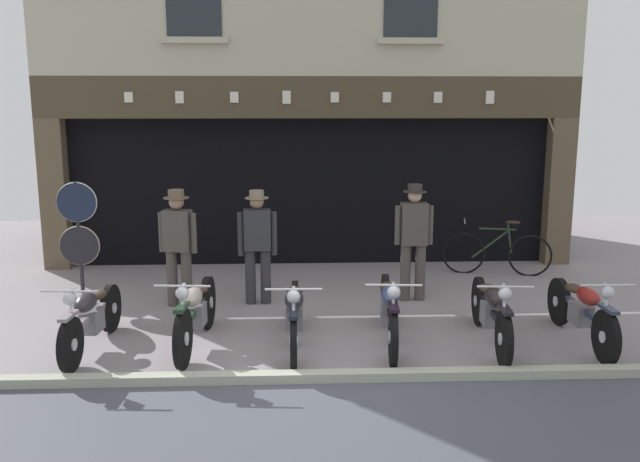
{
  "coord_description": "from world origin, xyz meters",
  "views": [
    {
      "loc": [
        -0.35,
        -6.55,
        2.89
      ],
      "look_at": [
        0.06,
        2.78,
        1.08
      ],
      "focal_mm": 37.77,
      "sensor_mm": 36.0,
      "label": 1
    }
  ],
  "objects_px": {
    "shopkeeper_center": "(257,242)",
    "motorcycle_center_left": "(294,313)",
    "salesman_left": "(178,242)",
    "motorcycle_center_right": "(491,311)",
    "motorcycle_center": "(389,309)",
    "motorcycle_right": "(582,310)",
    "salesman_right": "(414,237)",
    "advert_board_near": "(387,163)",
    "motorcycle_far_left": "(91,317)",
    "motorcycle_left": "(196,312)",
    "leaning_bicycle": "(497,252)",
    "tyre_sign_pole": "(78,226)"
  },
  "relations": [
    {
      "from": "motorcycle_right",
      "to": "shopkeeper_center",
      "type": "relative_size",
      "value": 1.2
    },
    {
      "from": "motorcycle_right",
      "to": "leaning_bicycle",
      "type": "relative_size",
      "value": 1.11
    },
    {
      "from": "shopkeeper_center",
      "to": "salesman_right",
      "type": "distance_m",
      "value": 2.26
    },
    {
      "from": "motorcycle_far_left",
      "to": "motorcycle_right",
      "type": "relative_size",
      "value": 0.97
    },
    {
      "from": "motorcycle_center_left",
      "to": "motorcycle_right",
      "type": "distance_m",
      "value": 3.47
    },
    {
      "from": "motorcycle_center",
      "to": "shopkeeper_center",
      "type": "bearing_deg",
      "value": -41.92
    },
    {
      "from": "tyre_sign_pole",
      "to": "leaning_bicycle",
      "type": "height_order",
      "value": "tyre_sign_pole"
    },
    {
      "from": "motorcycle_far_left",
      "to": "salesman_left",
      "type": "xyz_separation_m",
      "value": [
        0.75,
        1.72,
        0.53
      ]
    },
    {
      "from": "shopkeeper_center",
      "to": "motorcycle_center_left",
      "type": "bearing_deg",
      "value": 103.39
    },
    {
      "from": "salesman_left",
      "to": "leaning_bicycle",
      "type": "height_order",
      "value": "salesman_left"
    },
    {
      "from": "motorcycle_right",
      "to": "tyre_sign_pole",
      "type": "xyz_separation_m",
      "value": [
        -6.7,
        2.46,
        0.63
      ]
    },
    {
      "from": "motorcycle_far_left",
      "to": "tyre_sign_pole",
      "type": "relative_size",
      "value": 1.12
    },
    {
      "from": "motorcycle_center",
      "to": "leaning_bicycle",
      "type": "xyz_separation_m",
      "value": [
        2.3,
        3.22,
        -0.05
      ]
    },
    {
      "from": "motorcycle_far_left",
      "to": "salesman_left",
      "type": "distance_m",
      "value": 1.95
    },
    {
      "from": "motorcycle_center",
      "to": "motorcycle_center_right",
      "type": "bearing_deg",
      "value": -178.57
    },
    {
      "from": "tyre_sign_pole",
      "to": "leaning_bicycle",
      "type": "bearing_deg",
      "value": 7.15
    },
    {
      "from": "motorcycle_center_left",
      "to": "leaning_bicycle",
      "type": "height_order",
      "value": "leaning_bicycle"
    },
    {
      "from": "motorcycle_center_left",
      "to": "shopkeeper_center",
      "type": "bearing_deg",
      "value": -72.87
    },
    {
      "from": "motorcycle_center",
      "to": "shopkeeper_center",
      "type": "xyz_separation_m",
      "value": [
        -1.65,
        1.73,
        0.48
      ]
    },
    {
      "from": "salesman_right",
      "to": "motorcycle_center_left",
      "type": "bearing_deg",
      "value": 45.24
    },
    {
      "from": "motorcycle_right",
      "to": "salesman_right",
      "type": "distance_m",
      "value": 2.6
    },
    {
      "from": "motorcycle_right",
      "to": "salesman_right",
      "type": "relative_size",
      "value": 1.15
    },
    {
      "from": "motorcycle_far_left",
      "to": "motorcycle_right",
      "type": "xyz_separation_m",
      "value": [
        5.85,
        -0.0,
        0.0
      ]
    },
    {
      "from": "salesman_right",
      "to": "motorcycle_center_right",
      "type": "bearing_deg",
      "value": 106.86
    },
    {
      "from": "salesman_left",
      "to": "motorcycle_center_right",
      "type": "bearing_deg",
      "value": 169.52
    },
    {
      "from": "motorcycle_center_right",
      "to": "advert_board_near",
      "type": "xyz_separation_m",
      "value": [
        -0.66,
        4.32,
        1.38
      ]
    },
    {
      "from": "motorcycle_left",
      "to": "motorcycle_center_right",
      "type": "bearing_deg",
      "value": -176.5
    },
    {
      "from": "tyre_sign_pole",
      "to": "motorcycle_far_left",
      "type": "bearing_deg",
      "value": -70.86
    },
    {
      "from": "motorcycle_center_right",
      "to": "advert_board_near",
      "type": "relative_size",
      "value": 1.97
    },
    {
      "from": "motorcycle_center_right",
      "to": "motorcycle_center",
      "type": "bearing_deg",
      "value": 1.7
    },
    {
      "from": "motorcycle_left",
      "to": "motorcycle_center",
      "type": "relative_size",
      "value": 0.96
    },
    {
      "from": "motorcycle_right",
      "to": "advert_board_near",
      "type": "height_order",
      "value": "advert_board_near"
    },
    {
      "from": "salesman_right",
      "to": "advert_board_near",
      "type": "height_order",
      "value": "advert_board_near"
    },
    {
      "from": "motorcycle_right",
      "to": "salesman_right",
      "type": "xyz_separation_m",
      "value": [
        -1.72,
        1.87,
        0.54
      ]
    },
    {
      "from": "shopkeeper_center",
      "to": "motorcycle_center_right",
      "type": "bearing_deg",
      "value": 145.19
    },
    {
      "from": "motorcycle_center_left",
      "to": "motorcycle_right",
      "type": "bearing_deg",
      "value": -179.42
    },
    {
      "from": "motorcycle_center_right",
      "to": "tyre_sign_pole",
      "type": "relative_size",
      "value": 1.21
    },
    {
      "from": "tyre_sign_pole",
      "to": "salesman_right",
      "type": "bearing_deg",
      "value": -6.72
    },
    {
      "from": "motorcycle_far_left",
      "to": "salesman_left",
      "type": "relative_size",
      "value": 1.14
    },
    {
      "from": "motorcycle_center",
      "to": "shopkeeper_center",
      "type": "distance_m",
      "value": 2.44
    },
    {
      "from": "motorcycle_center",
      "to": "motorcycle_center_right",
      "type": "xyz_separation_m",
      "value": [
        1.22,
        -0.07,
        -0.01
      ]
    },
    {
      "from": "motorcycle_center",
      "to": "advert_board_near",
      "type": "bearing_deg",
      "value": -92.97
    },
    {
      "from": "motorcycle_right",
      "to": "advert_board_near",
      "type": "bearing_deg",
      "value": -67.18
    },
    {
      "from": "motorcycle_far_left",
      "to": "advert_board_near",
      "type": "bearing_deg",
      "value": -129.3
    },
    {
      "from": "motorcycle_left",
      "to": "leaning_bicycle",
      "type": "relative_size",
      "value": 1.14
    },
    {
      "from": "motorcycle_center_left",
      "to": "advert_board_near",
      "type": "relative_size",
      "value": 1.91
    },
    {
      "from": "advert_board_near",
      "to": "leaning_bicycle",
      "type": "bearing_deg",
      "value": -30.52
    },
    {
      "from": "motorcycle_center_left",
      "to": "motorcycle_center",
      "type": "relative_size",
      "value": 0.95
    },
    {
      "from": "motorcycle_center_left",
      "to": "salesman_right",
      "type": "relative_size",
      "value": 1.17
    },
    {
      "from": "motorcycle_center",
      "to": "advert_board_near",
      "type": "distance_m",
      "value": 4.5
    }
  ]
}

